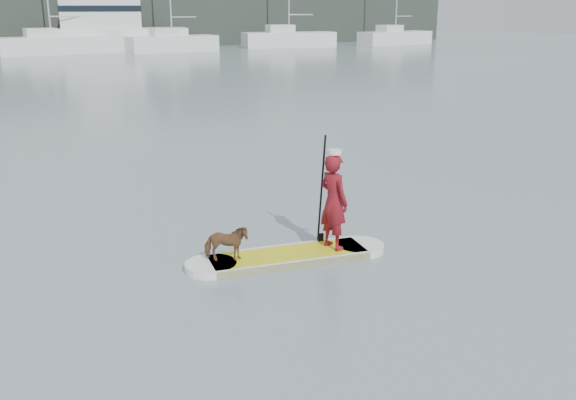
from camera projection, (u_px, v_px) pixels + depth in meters
name	position (u px, v px, depth m)	size (l,w,h in m)	color
ground	(240.00, 205.00, 12.98)	(140.00, 140.00, 0.00)	slate
paddleboard	(288.00, 256.00, 10.19)	(3.28, 1.11, 0.12)	#C5C312
paddler	(334.00, 202.00, 10.18)	(0.57, 0.37, 1.55)	maroon
white_cap	(335.00, 152.00, 9.95)	(0.22, 0.22, 0.07)	silver
dog	(226.00, 244.00, 9.78)	(0.31, 0.67, 0.57)	#502D1B
paddle	(321.00, 202.00, 10.48)	(0.10, 0.30, 2.00)	black
sailboat_d	(51.00, 43.00, 52.36)	(8.56, 3.32, 12.33)	silver
sailboat_e	(172.00, 42.00, 55.05)	(7.90, 3.26, 11.15)	silver
sailboat_f	(288.00, 38.00, 61.07)	(9.05, 3.76, 13.15)	silver
motor_yacht_a	(110.00, 27.00, 55.23)	(12.46, 5.94, 7.18)	silver
shore_mass	(17.00, 15.00, 57.59)	(90.00, 6.00, 6.00)	black
shore_building_east	(204.00, 4.00, 65.76)	(10.00, 4.00, 8.00)	black
sailboat_g	(395.00, 37.00, 65.20)	(8.39, 3.51, 9.96)	silver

